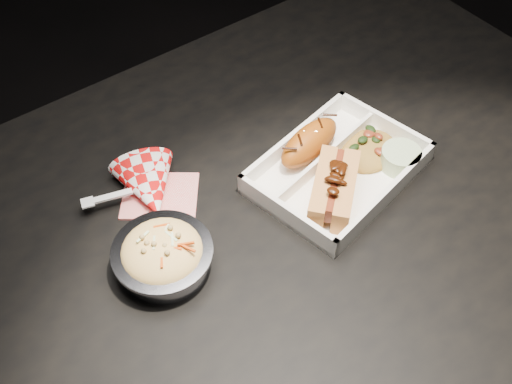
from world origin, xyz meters
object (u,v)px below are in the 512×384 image
Objects in this scene: dining_table at (275,239)px; food_tray at (337,171)px; foil_coleslaw_cup at (163,254)px; napkin_fork at (150,188)px; fried_pastry at (309,143)px; hotdog at (334,187)px.

food_tray reaches higher than dining_table.
napkin_fork reaches higher than foil_coleslaw_cup.
food_tray is 1.57× the size of napkin_fork.
hotdog is (-0.03, -0.09, -0.00)m from fried_pastry.
foil_coleslaw_cup is (-0.19, 0.00, 0.12)m from dining_table.
hotdog is 1.01× the size of foil_coleslaw_cup.
napkin_fork is (0.05, 0.12, -0.01)m from foil_coleslaw_cup.
fried_pastry is 0.89× the size of hotdog.
foil_coleslaw_cup is (-0.28, -0.04, -0.01)m from fried_pastry.
hotdog reaches higher than foil_coleslaw_cup.
foil_coleslaw_cup is at bearing 128.76° from hotdog.
hotdog is at bearing -35.75° from dining_table.
hotdog is at bearing -107.25° from fried_pastry.
foil_coleslaw_cup is (-0.30, 0.01, 0.02)m from food_tray.
dining_table is at bearing -156.74° from fried_pastry.
food_tray is at bearing -78.49° from fried_pastry.
napkin_fork is at bearing 139.27° from dining_table.
dining_table is at bearing 161.38° from food_tray.
napkin_fork reaches higher than fried_pastry.
dining_table is 0.15m from hotdog.
food_tray is 0.28m from napkin_fork.
fried_pastry is (0.10, 0.04, 0.12)m from dining_table.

